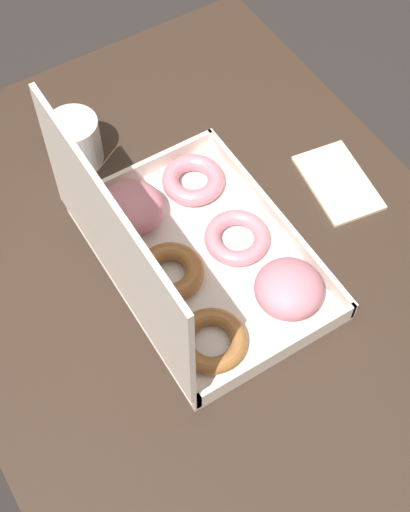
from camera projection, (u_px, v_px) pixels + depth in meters
name	position (u px, v px, depth m)	size (l,w,h in m)	color
ground_plane	(201.00, 417.00, 1.69)	(8.00, 8.00, 0.00)	#2D2826
dining_table	(199.00, 293.00, 1.18)	(0.98, 0.77, 0.72)	#38281E
donut_box	(190.00, 251.00, 1.03)	(0.39, 0.27, 0.28)	silver
coffee_mug	(75.00, 140.00, 1.15)	(0.08, 0.08, 0.08)	white
paper_napkin	(337.00, 181.00, 1.16)	(0.16, 0.12, 0.01)	beige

